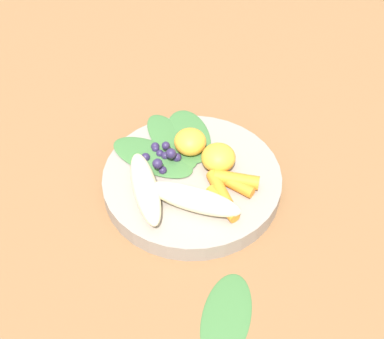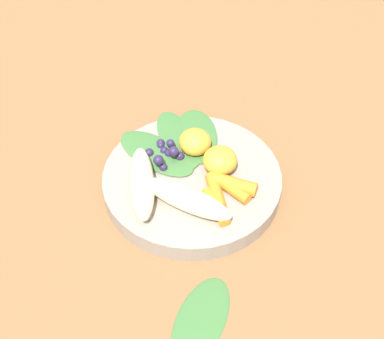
{
  "view_description": "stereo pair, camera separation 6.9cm",
  "coord_description": "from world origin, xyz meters",
  "views": [
    {
      "loc": [
        0.48,
        0.03,
        0.54
      ],
      "look_at": [
        0.0,
        0.0,
        0.04
      ],
      "focal_mm": 48.6,
      "sensor_mm": 36.0,
      "label": 1
    },
    {
      "loc": [
        0.47,
        0.1,
        0.54
      ],
      "look_at": [
        0.0,
        0.0,
        0.04
      ],
      "focal_mm": 48.6,
      "sensor_mm": 36.0,
      "label": 2
    }
  ],
  "objects": [
    {
      "name": "orange_segment_far",
      "position": [
        -0.02,
        0.03,
        0.04
      ],
      "size": [
        0.05,
        0.05,
        0.03
      ],
      "primitive_type": "ellipsoid",
      "color": "#F4A833",
      "rests_on": "bowl"
    },
    {
      "name": "banana_peeled_left",
      "position": [
        0.06,
        0.01,
        0.04
      ],
      "size": [
        0.07,
        0.13,
        0.03
      ],
      "primitive_type": "ellipsoid",
      "rotation": [
        0.0,
        0.0,
        7.56
      ],
      "color": "beige",
      "rests_on": "bowl"
    },
    {
      "name": "bowl",
      "position": [
        0.0,
        0.0,
        0.01
      ],
      "size": [
        0.24,
        0.24,
        0.03
      ],
      "primitive_type": "cylinder",
      "color": "gray",
      "rests_on": "ground_plane"
    },
    {
      "name": "kale_leaf_rear",
      "position": [
        -0.03,
        -0.06,
        0.03
      ],
      "size": [
        0.11,
        0.14,
        0.0
      ],
      "primitive_type": "ellipsoid",
      "rotation": [
        0.0,
        0.0,
        10.53
      ],
      "color": "#3D7038",
      "rests_on": "bowl"
    },
    {
      "name": "blueberry_pile",
      "position": [
        -0.02,
        -0.04,
        0.04
      ],
      "size": [
        0.05,
        0.06,
        0.03
      ],
      "color": "#2D234C",
      "rests_on": "bowl"
    },
    {
      "name": "carrot_rear",
      "position": [
        0.01,
        0.06,
        0.04
      ],
      "size": [
        0.03,
        0.06,
        0.02
      ],
      "primitive_type": "cylinder",
      "rotation": [
        0.0,
        1.57,
        7.7
      ],
      "color": "orange",
      "rests_on": "bowl"
    },
    {
      "name": "kale_leaf_stray",
      "position": [
        0.19,
        0.05,
        0.0
      ],
      "size": [
        0.12,
        0.08,
        0.01
      ],
      "primitive_type": "ellipsoid",
      "rotation": [
        0.0,
        0.0,
        -0.18
      ],
      "color": "#3D7038",
      "rests_on": "ground_plane"
    },
    {
      "name": "carrot_mid_right",
      "position": [
        0.02,
        0.06,
        0.03
      ],
      "size": [
        0.04,
        0.05,
        0.02
      ],
      "primitive_type": "cylinder",
      "rotation": [
        0.0,
        1.57,
        7.3
      ],
      "color": "orange",
      "rests_on": "bowl"
    },
    {
      "name": "kale_leaf_left",
      "position": [
        -0.07,
        -0.01,
        0.03
      ],
      "size": [
        0.13,
        0.09,
        0.0
      ],
      "primitive_type": "ellipsoid",
      "rotation": [
        0.0,
        0.0,
        9.71
      ],
      "color": "#3D7038",
      "rests_on": "bowl"
    },
    {
      "name": "ground_plane",
      "position": [
        0.0,
        0.0,
        0.0
      ],
      "size": [
        2.4,
        2.4,
        0.0
      ],
      "primitive_type": "plane",
      "color": "brown"
    },
    {
      "name": "banana_peeled_right",
      "position": [
        0.04,
        -0.06,
        0.04
      ],
      "size": [
        0.13,
        0.07,
        0.03
      ],
      "primitive_type": "ellipsoid",
      "rotation": [
        0.0,
        0.0,
        6.6
      ],
      "color": "beige",
      "rests_on": "bowl"
    },
    {
      "name": "carrot_mid_left",
      "position": [
        0.03,
        0.04,
        0.03
      ],
      "size": [
        0.06,
        0.04,
        0.02
      ],
      "primitive_type": "cylinder",
      "rotation": [
        0.0,
        1.57,
        6.69
      ],
      "color": "orange",
      "rests_on": "bowl"
    },
    {
      "name": "orange_segment_near",
      "position": [
        -0.05,
        -0.01,
        0.04
      ],
      "size": [
        0.05,
        0.05,
        0.03
      ],
      "primitive_type": "ellipsoid",
      "color": "#F4A833",
      "rests_on": "bowl"
    },
    {
      "name": "kale_leaf_right",
      "position": [
        -0.06,
        -0.03,
        0.03
      ],
      "size": [
        0.13,
        0.11,
        0.0
      ],
      "primitive_type": "ellipsoid",
      "rotation": [
        0.0,
        0.0,
        9.98
      ],
      "color": "#3D7038",
      "rests_on": "bowl"
    },
    {
      "name": "carrot_front",
      "position": [
        0.05,
        0.04,
        0.03
      ],
      "size": [
        0.06,
        0.04,
        0.01
      ],
      "primitive_type": "cylinder",
      "rotation": [
        0.0,
        1.57,
        6.89
      ],
      "color": "orange",
      "rests_on": "bowl"
    }
  ]
}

